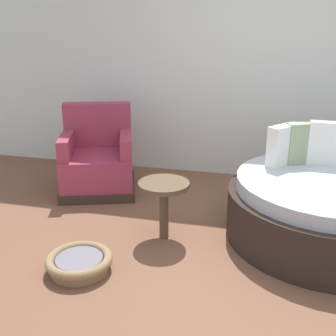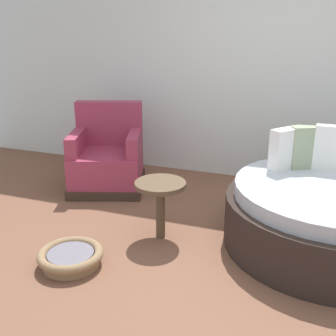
{
  "view_description": "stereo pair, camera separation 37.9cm",
  "coord_description": "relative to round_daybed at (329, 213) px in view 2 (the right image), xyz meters",
  "views": [
    {
      "loc": [
        0.15,
        -2.91,
        1.81
      ],
      "look_at": [
        -0.72,
        0.56,
        0.55
      ],
      "focal_mm": 44.72,
      "sensor_mm": 36.0,
      "label": 1
    },
    {
      "loc": [
        0.51,
        -2.8,
        1.81
      ],
      "look_at": [
        -0.72,
        0.56,
        0.55
      ],
      "focal_mm": 44.72,
      "sensor_mm": 36.0,
      "label": 2
    }
  ],
  "objects": [
    {
      "name": "ground_plane",
      "position": [
        -0.69,
        -0.64,
        -0.3
      ],
      "size": [
        8.0,
        8.0,
        0.02
      ],
      "primitive_type": "cube",
      "color": "brown"
    },
    {
      "name": "back_wall",
      "position": [
        -0.69,
        1.47,
        1.17
      ],
      "size": [
        8.0,
        0.12,
        2.92
      ],
      "primitive_type": "cube",
      "color": "silver",
      "rests_on": "ground_plane"
    },
    {
      "name": "round_daybed",
      "position": [
        0.0,
        0.0,
        0.0
      ],
      "size": [
        1.73,
        1.73,
        0.95
      ],
      "color": "#2D231E",
      "rests_on": "ground_plane"
    },
    {
      "name": "red_armchair",
      "position": [
        -2.38,
        0.57,
        0.04
      ],
      "size": [
        1.02,
        1.02,
        0.94
      ],
      "color": "#38281E",
      "rests_on": "ground_plane"
    },
    {
      "name": "pet_basket",
      "position": [
        -1.87,
        -1.03,
        -0.22
      ],
      "size": [
        0.51,
        0.51,
        0.13
      ],
      "color": "#8E704C",
      "rests_on": "ground_plane"
    },
    {
      "name": "side_table",
      "position": [
        -1.38,
        -0.36,
        0.13
      ],
      "size": [
        0.44,
        0.44,
        0.52
      ],
      "color": "brown",
      "rests_on": "ground_plane"
    }
  ]
}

